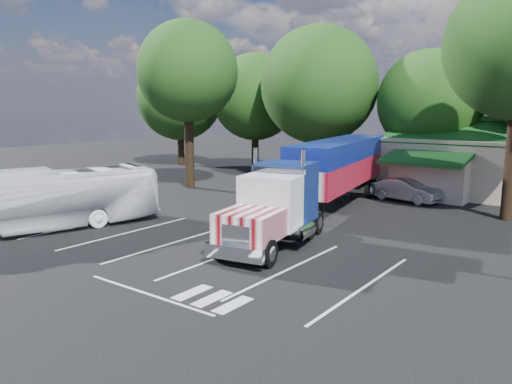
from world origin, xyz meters
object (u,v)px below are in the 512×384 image
Objects in this scene: woman at (259,230)px; silver_sedan at (406,190)px; semi_truck at (326,172)px; bicycle at (345,195)px; tour_bus at (47,199)px.

woman and silver_sedan have the same top height.
semi_truck is 4.56× the size of silver_sedan.
silver_sedan is at bearing 6.51° from woman.
bicycle is (-1.75, 12.03, -0.31)m from woman.
woman is (0.97, -7.93, -1.72)m from semi_truck.
tour_bus is (-9.58, -11.90, -0.90)m from semi_truck.
woman is at bearing -89.83° from bicycle.
semi_truck reaches higher than bicycle.
tour_bus is at bearing 122.84° from woman.
silver_sedan is (12.00, 18.50, -0.82)m from tour_bus.
silver_sedan is at bearing 74.52° from tour_bus.
semi_truck is 13.86× the size of woman.
tour_bus reaches higher than woman.
silver_sedan is (2.42, 6.60, -1.72)m from semi_truck.
semi_truck reaches higher than tour_bus.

